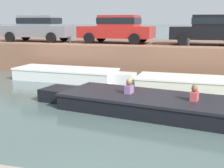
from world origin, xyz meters
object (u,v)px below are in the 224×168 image
Objects in this scene: boat_moored_west_white at (70,74)px; car_left_inner_red at (118,28)px; boat_moored_central_cream at (204,83)px; car_centre_black at (209,29)px; mooring_bollard_mid at (188,42)px; motorboat_passing at (146,103)px; car_leftmost_grey at (38,27)px; mooring_bollard_west at (70,40)px.

car_left_inner_red is (1.36, 3.59, 2.10)m from boat_moored_west_white.
car_centre_black reaches higher than boat_moored_central_cream.
boat_moored_central_cream is at bearing -92.04° from car_centre_black.
car_left_inner_red reaches higher than boat_moored_central_cream.
car_centre_black is 8.70× the size of mooring_bollard_mid.
motorboat_passing is at bearing -99.15° from mooring_bollard_mid.
car_leftmost_grey and car_centre_black have the same top height.
car_leftmost_grey is (-9.68, 3.79, 2.16)m from boat_moored_central_cream.
boat_moored_west_white is 0.97× the size of boat_moored_central_cream.
mooring_bollard_mid is at bearing -116.48° from car_centre_black.
motorboat_passing reaches higher than boat_moored_central_cream.
mooring_bollard_west is (-0.74, 1.72, 1.49)m from boat_moored_west_white.
car_leftmost_grey is at bearing 179.97° from car_left_inner_red.
motorboat_passing is 8.54m from car_left_inner_red.
car_centre_black reaches higher than motorboat_passing.
mooring_bollard_mid is at bearing 17.99° from boat_moored_west_white.
mooring_bollard_west is 6.03m from mooring_bollard_mid.
mooring_bollard_west is at bearing 180.00° from mooring_bollard_mid.
car_left_inner_red is at bearing -179.94° from car_centre_black.
boat_moored_central_cream is 7.26m from mooring_bollard_west.
boat_moored_west_white is 5.49m from car_leftmost_grey.
mooring_bollard_mid is (3.94, -1.87, -0.61)m from car_left_inner_red.
car_centre_black is at bearing 63.52° from mooring_bollard_mid.
boat_moored_west_white is at bearing 178.18° from boat_moored_central_cream.
mooring_bollard_west is (-6.97, -1.88, -0.61)m from car_centre_black.
car_centre_black is at bearing 0.02° from car_leftmost_grey.
mooring_bollard_mid is (-0.80, 1.91, 1.55)m from boat_moored_central_cream.
car_leftmost_grey is 9.82× the size of mooring_bollard_mid.
boat_moored_west_white is 6.10m from boat_moored_central_cream.
mooring_bollard_west is (-5.09, 5.83, 1.52)m from motorboat_passing.
boat_moored_central_cream is 1.39× the size of car_leftmost_grey.
car_left_inner_red is at bearing 154.58° from mooring_bollard_mid.
car_left_inner_red is 2.87m from mooring_bollard_west.
mooring_bollard_west and mooring_bollard_mid have the same top height.
car_centre_black is at bearing 0.06° from car_left_inner_red.
mooring_bollard_mid is at bearing 112.69° from boat_moored_central_cream.
car_centre_black is (1.88, 7.71, 2.12)m from motorboat_passing.
boat_moored_west_white is at bearing 136.64° from motorboat_passing.
car_leftmost_grey is 9.82m from car_centre_black.
boat_moored_west_white is 4.38m from car_left_inner_red.
car_left_inner_red reaches higher than motorboat_passing.
boat_moored_central_cream is 1.57× the size of car_centre_black.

